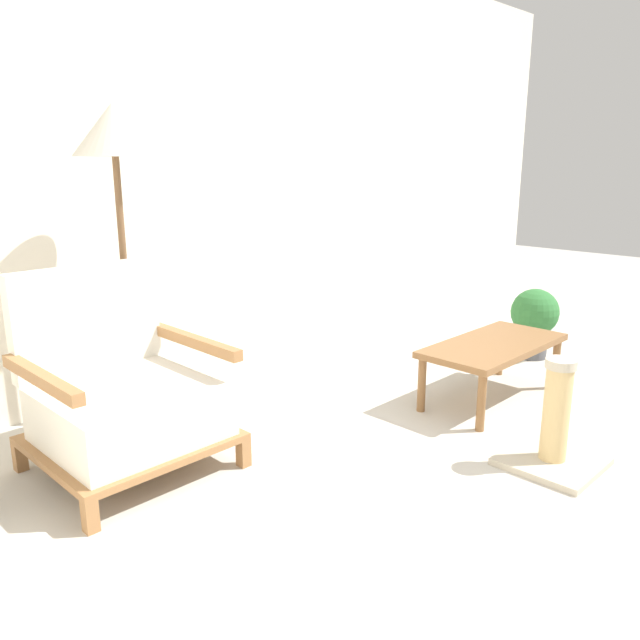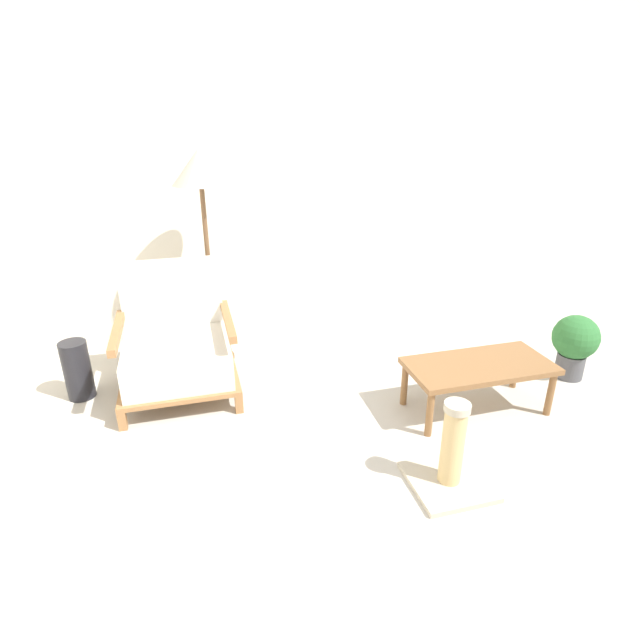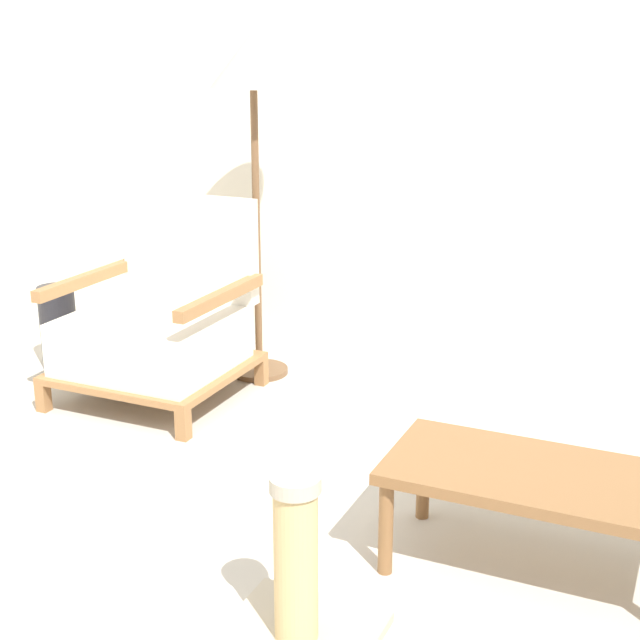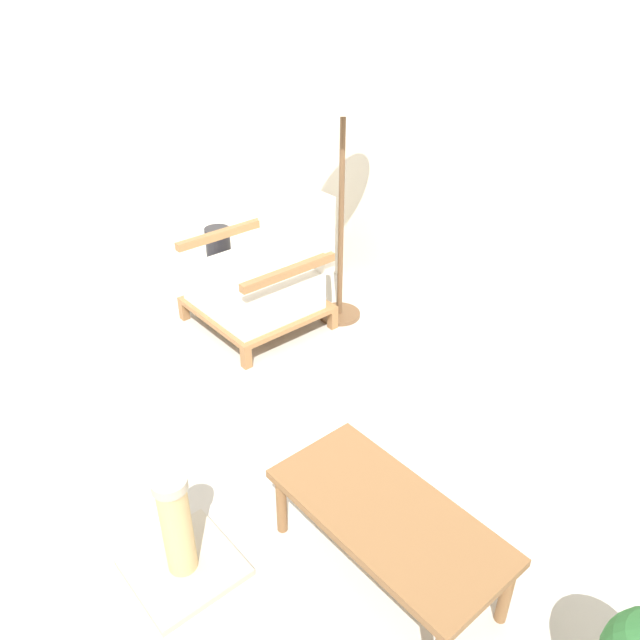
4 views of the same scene
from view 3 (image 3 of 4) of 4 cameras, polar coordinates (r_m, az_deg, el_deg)
wall_back at (r=4.13m, az=8.13°, el=14.79°), size 8.00×0.06×2.70m
armchair at (r=4.00m, az=-10.27°, el=-0.35°), size 0.76×0.71×0.86m
floor_lamp at (r=4.04m, az=-4.28°, el=14.91°), size 0.39×0.39×1.57m
coffee_table at (r=2.70m, az=14.16°, el=-10.21°), size 0.92×0.44×0.33m
vase at (r=4.50m, az=-16.40°, el=-0.43°), size 0.18×0.18×0.41m
scratching_post at (r=2.40m, az=-1.54°, el=-17.08°), size 0.40×0.40×0.49m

